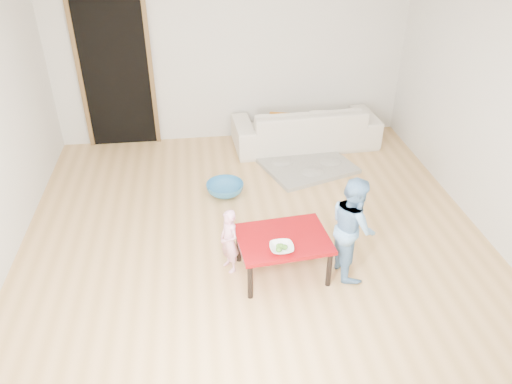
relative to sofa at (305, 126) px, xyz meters
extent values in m
cube|color=tan|center=(-1.01, -2.05, -0.30)|extent=(5.00, 5.00, 0.01)
cube|color=silver|center=(-1.01, 0.45, 1.00)|extent=(5.00, 0.02, 2.60)
cube|color=silver|center=(1.49, -2.05, 1.00)|extent=(0.02, 5.00, 2.60)
imported|color=silver|center=(0.00, 0.00, 0.00)|extent=(2.10, 0.91, 0.60)
cube|color=orange|center=(-0.36, -0.13, 0.15)|extent=(0.50, 0.47, 0.11)
imported|color=white|center=(-0.86, -2.93, 0.16)|extent=(0.22, 0.22, 0.05)
imported|color=pink|center=(-1.32, -2.62, 0.04)|extent=(0.26, 0.30, 0.68)
imported|color=#558EC6|center=(-0.16, -2.78, 0.22)|extent=(0.43, 0.53, 1.05)
imported|color=teal|center=(-1.26, -1.20, -0.23)|extent=(0.46, 0.46, 0.14)
camera|label=1|loc=(-1.56, -6.46, 2.99)|focal=35.00mm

